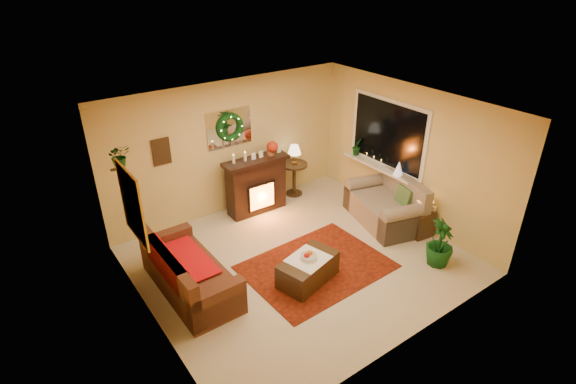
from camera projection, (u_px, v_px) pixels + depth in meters
floor at (300, 260)px, 7.57m from camera, size 5.00×5.00×0.00m
ceiling at (302, 111)px, 6.36m from camera, size 5.00×5.00×0.00m
wall_back at (230, 148)px, 8.59m from camera, size 5.00×5.00×0.00m
wall_front at (415, 263)px, 5.35m from camera, size 5.00×5.00×0.00m
wall_left at (144, 246)px, 5.68m from camera, size 4.50×4.50×0.00m
wall_right at (409, 155)px, 8.26m from camera, size 4.50×4.50×0.00m
area_rug at (316, 267)px, 7.40m from camera, size 2.32×1.77×0.01m
sofa at (190, 266)px, 6.72m from camera, size 0.86×1.92×0.82m
red_throw at (182, 261)px, 6.80m from camera, size 0.73×1.19×0.02m
fireplace at (256, 186)px, 8.81m from camera, size 1.16×0.39×1.06m
poinsettia at (272, 147)px, 8.62m from camera, size 0.22×0.22×0.22m
mantel_candle_a at (234, 159)px, 8.20m from camera, size 0.05×0.05×0.16m
mantel_candle_b at (245, 156)px, 8.31m from camera, size 0.06×0.06×0.17m
mantel_mirror at (229, 128)px, 8.39m from camera, size 0.92×0.02×0.72m
wreath at (230, 128)px, 8.35m from camera, size 0.55×0.11×0.55m
wall_art at (161, 152)px, 7.76m from camera, size 0.32×0.03×0.48m
gold_mirror at (132, 205)px, 5.69m from camera, size 0.03×0.84×1.00m
hanging_plant at (121, 166)px, 6.20m from camera, size 0.33×0.28×0.36m
loveseat at (385, 202)px, 8.50m from camera, size 1.29×1.76×0.91m
window_frame at (388, 134)px, 8.53m from camera, size 0.03×1.86×1.36m
window_glass at (387, 134)px, 8.52m from camera, size 0.02×1.70×1.22m
window_sill at (381, 168)px, 8.79m from camera, size 0.22×1.86×0.04m
mini_tree at (399, 168)px, 8.37m from camera, size 0.18×0.18×0.27m
sill_plant at (357, 146)px, 9.23m from camera, size 0.27×0.22×0.50m
side_table_round at (294, 180)px, 9.53m from camera, size 0.63×0.63×0.72m
lamp_cream at (294, 157)px, 9.24m from camera, size 0.28×0.28×0.43m
end_table_square at (420, 221)px, 8.16m from camera, size 0.44×0.44×0.48m
lamp_tiffany at (426, 198)px, 7.95m from camera, size 0.30×0.30×0.44m
coffee_table at (308, 269)px, 7.01m from camera, size 1.08×0.77×0.41m
fruit_bowl at (309, 257)px, 6.90m from camera, size 0.26×0.26×0.06m
floor_palm at (440, 241)px, 7.28m from camera, size 1.77×1.77×2.42m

